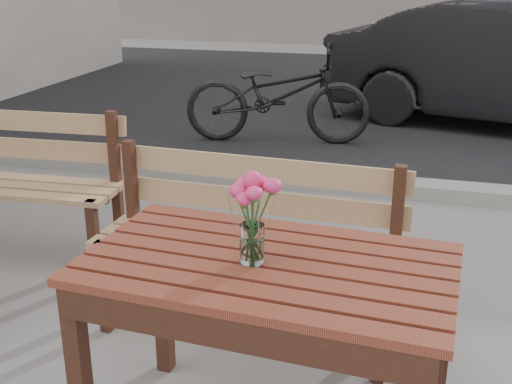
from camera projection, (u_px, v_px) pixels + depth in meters
The scene contains 6 objects.
street at pixel (374, 128), 7.15m from camera, with size 30.00×8.12×0.12m.
main_table at pixel (267, 293), 2.29m from camera, with size 1.34×0.84×0.80m.
main_bench at pixel (251, 225), 3.14m from camera, with size 1.53×0.52×0.94m.
main_vase at pixel (252, 206), 2.16m from camera, with size 0.18×0.18×0.33m.
second_bench at pixel (2, 166), 3.98m from camera, with size 1.58×0.54×0.97m.
bicycle at pixel (277, 95), 6.54m from camera, with size 0.66×1.89×0.99m, color black.
Camera 1 is at (0.53, -2.01, 1.79)m, focal length 45.00 mm.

